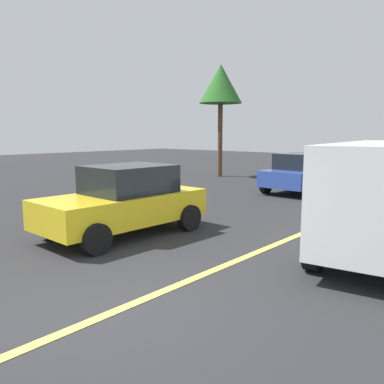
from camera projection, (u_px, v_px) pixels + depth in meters
ground_plane at (115, 312)px, 5.33m from camera, size 80.00×80.00×0.00m
lane_marking_centre at (241, 259)px, 7.55m from camera, size 28.00×0.16×0.01m
car_yellow_behind_van at (125, 200)px, 9.31m from camera, size 3.99×2.05×1.63m
car_blue_near_curb at (304, 173)px, 15.95m from camera, size 4.08×2.28×1.58m
tree_left_verge at (221, 85)px, 21.26m from camera, size 2.31×2.31×6.04m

